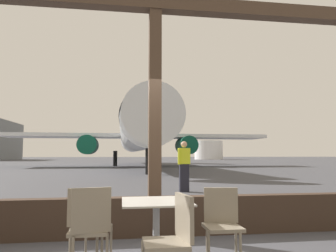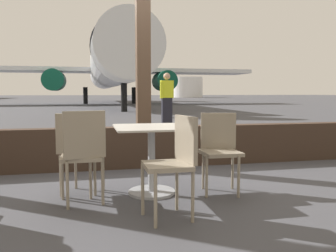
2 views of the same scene
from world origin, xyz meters
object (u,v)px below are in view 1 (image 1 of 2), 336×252
cafe_chair_window_left (222,219)px  cafe_chair_window_right (90,224)px  cafe_chair_aisle_right (88,220)px  cafe_chair_aisle_left (174,235)px  fuel_storage_tank (209,150)px  airplane (138,133)px  ground_crew_worker (184,165)px  dining_table (156,228)px

cafe_chair_window_left → cafe_chair_window_right: 1.50m
cafe_chair_window_right → cafe_chair_aisle_right: 0.33m
cafe_chair_window_left → cafe_chair_aisle_right: (-1.54, 0.16, 0.00)m
cafe_chair_aisle_left → fuel_storage_tank: (21.13, 74.68, 1.77)m
cafe_chair_window_left → airplane: size_ratio=0.03×
ground_crew_worker → fuel_storage_tank: (19.47, 66.78, 1.42)m
dining_table → fuel_storage_tank: size_ratio=0.11×
cafe_chair_aisle_left → airplane: airplane is taller
cafe_chair_window_right → cafe_chair_aisle_left: cafe_chair_window_right is taller
cafe_chair_aisle_left → airplane: (1.19, 30.67, 2.97)m
airplane → cafe_chair_window_left: bearing=-91.0°
cafe_chair_window_right → cafe_chair_aisle_right: size_ratio=1.05×
fuel_storage_tank → airplane: bearing=-114.4°
cafe_chair_aisle_right → cafe_chair_window_left: bearing=-6.0°
cafe_chair_aisle_right → airplane: bearing=86.1°
cafe_chair_window_left → cafe_chair_aisle_left: (-0.68, -0.70, 0.02)m
cafe_chair_window_left → cafe_chair_aisle_left: 0.98m
fuel_storage_tank → ground_crew_worker: bearing=-106.3°
dining_table → fuel_storage_tank: 76.91m
cafe_chair_window_right → fuel_storage_tank: (21.93, 74.14, 1.76)m
dining_table → cafe_chair_aisle_right: (-0.78, 0.08, 0.10)m
cafe_chair_window_left → cafe_chair_aisle_left: bearing=-134.2°
cafe_chair_aisle_left → cafe_chair_aisle_right: 1.22m
cafe_chair_window_right → airplane: airplane is taller
cafe_chair_window_left → fuel_storage_tank: 76.77m
cafe_chair_aisle_right → airplane: airplane is taller
cafe_chair_aisle_left → cafe_chair_aisle_right: bearing=134.9°
cafe_chair_aisle_right → dining_table: bearing=-6.0°
cafe_chair_window_left → ground_crew_worker: bearing=82.3°
cafe_chair_window_right → cafe_chair_aisle_left: 0.97m
airplane → fuel_storage_tank: (19.93, 44.01, -1.20)m
cafe_chair_aisle_left → airplane: 30.84m
dining_table → airplane: airplane is taller
cafe_chair_window_left → airplane: airplane is taller
cafe_chair_window_right → cafe_chair_aisle_left: bearing=-33.8°
cafe_chair_window_left → cafe_chair_window_right: size_ratio=0.94×
cafe_chair_aisle_left → ground_crew_worker: 8.08m
dining_table → cafe_chair_window_right: 0.78m
cafe_chair_window_left → cafe_chair_window_right: (-1.49, -0.16, 0.03)m
fuel_storage_tank → cafe_chair_aisle_left: bearing=-105.8°
cafe_chair_window_left → fuel_storage_tank: (20.44, 73.98, 1.79)m
cafe_chair_aisle_right → ground_crew_worker: ground_crew_worker is taller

